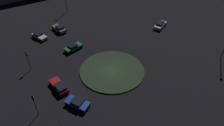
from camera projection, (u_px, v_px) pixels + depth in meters
The scene contains 10 objects.
ground_plane at pixel (112, 71), 40.67m from camera, with size 118.00×118.00×0.00m, color black.
roundabout_island at pixel (112, 70), 40.60m from camera, with size 12.77×12.77×0.24m, color #263823.
car_green at pixel (73, 47), 45.81m from camera, with size 4.14×2.08×1.34m.
car_silver at pixel (39, 36), 49.64m from camera, with size 2.13×4.25×1.31m.
car_red at pixel (59, 86), 36.30m from camera, with size 2.57×4.61×1.37m.
car_blue at pixel (77, 103), 33.40m from camera, with size 2.93×4.36×1.30m.
car_grey at pixel (59, 28), 52.17m from camera, with size 2.31×4.50×1.57m.
car_white at pixel (160, 25), 53.74m from camera, with size 4.66×2.70×1.49m.
traffic_light_southeast at pixel (27, 57), 39.15m from camera, with size 0.38×0.39×4.23m.
traffic_light_east_near at pixel (34, 101), 30.55m from camera, with size 0.37×0.32×4.38m.
Camera 1 is at (22.63, 20.71, 26.75)m, focal length 32.94 mm.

